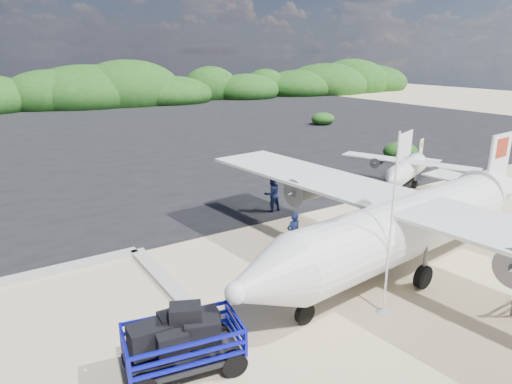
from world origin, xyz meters
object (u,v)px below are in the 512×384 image
at_px(baggage_cart, 185,371).
at_px(flagpole, 383,312).
at_px(crew_a, 293,234).
at_px(aircraft_large, 315,131).
at_px(signboard, 351,276).
at_px(crew_b, 272,194).

distance_m(baggage_cart, flagpole, 5.94).
height_order(baggage_cart, crew_a, crew_a).
bearing_deg(flagpole, crew_a, 87.40).
xyz_separation_m(baggage_cart, aircraft_large, (24.39, 24.29, 0.00)).
relative_size(baggage_cart, signboard, 1.55).
xyz_separation_m(flagpole, crew_b, (2.25, 8.86, 0.87)).
xyz_separation_m(signboard, crew_a, (-0.61, 2.42, 0.83)).
height_order(flagpole, crew_b, flagpole).
height_order(signboard, aircraft_large, aircraft_large).
bearing_deg(flagpole, crew_b, 75.73).
distance_m(baggage_cart, crew_a, 7.21).
bearing_deg(crew_a, aircraft_large, -133.86).
relative_size(flagpole, crew_a, 3.19).
bearing_deg(flagpole, baggage_cart, 172.45).
distance_m(crew_b, aircraft_large, 22.97).
bearing_deg(crew_b, signboard, 77.83).
xyz_separation_m(flagpole, crew_a, (0.21, 4.55, 0.83)).
bearing_deg(baggage_cart, crew_b, 55.09).
distance_m(signboard, crew_b, 6.94).
distance_m(signboard, aircraft_large, 28.97).
xyz_separation_m(baggage_cart, crew_a, (6.09, 3.77, 0.83)).
bearing_deg(baggage_cart, crew_a, 42.05).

